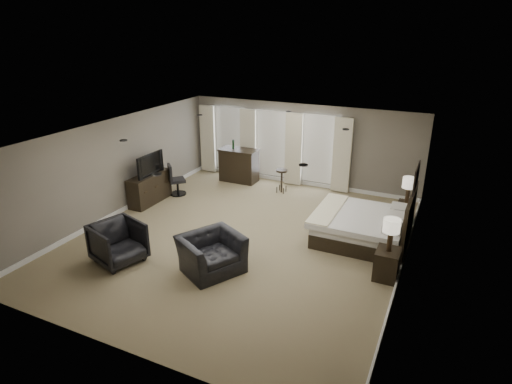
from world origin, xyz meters
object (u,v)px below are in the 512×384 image
at_px(nightstand_near, 387,264).
at_px(bar_stool_right, 282,181).
at_px(bed, 360,214).
at_px(nightstand_far, 405,213).
at_px(lamp_near, 391,235).
at_px(lamp_far, 408,190).
at_px(bar_stool_left, 237,170).
at_px(armchair_near, 211,248).
at_px(bar_counter, 239,165).
at_px(dresser, 150,188).
at_px(armchair_far, 118,241).
at_px(tv, 148,172).
at_px(desk_chair, 177,179).

relative_size(nightstand_near, bar_stool_right, 0.85).
height_order(bed, nightstand_far, bed).
distance_m(lamp_near, lamp_far, 2.90).
relative_size(bed, bar_stool_left, 3.01).
bearing_deg(armchair_near, nightstand_near, -40.33).
bearing_deg(nightstand_near, bar_counter, 143.92).
distance_m(dresser, armchair_far, 3.38).
bearing_deg(bar_stool_right, lamp_far, -10.04).
distance_m(lamp_near, armchair_far, 5.71).
bearing_deg(dresser, armchair_far, -63.21).
relative_size(bed, bar_stool_right, 2.88).
relative_size(nightstand_far, bar_counter, 0.45).
bearing_deg(armchair_far, tv, 44.32).
height_order(dresser, bar_stool_right, dresser).
height_order(armchair_far, desk_chair, armchair_far).
height_order(tv, bar_stool_left, tv).
xyz_separation_m(nightstand_far, armchair_far, (-5.40, -4.71, 0.22)).
bearing_deg(bar_counter, nightstand_near, -36.08).
bearing_deg(armchair_near, bed, -13.41).
bearing_deg(dresser, armchair_near, -35.02).
relative_size(bar_counter, desk_chair, 1.28).
bearing_deg(nightstand_far, armchair_far, -138.90).
height_order(nightstand_near, nightstand_far, nightstand_near).
height_order(bar_counter, bar_stool_right, bar_counter).
relative_size(nightstand_near, dresser, 0.42).
distance_m(bed, desk_chair, 5.68).
xyz_separation_m(lamp_far, bar_counter, (-5.40, 1.04, -0.36)).
bearing_deg(desk_chair, bar_stool_left, -73.01).
height_order(lamp_far, bar_counter, lamp_far).
bearing_deg(bar_counter, armchair_far, -89.92).
bearing_deg(lamp_far, desk_chair, -172.54).
height_order(armchair_far, bar_stool_left, armchair_far).
xyz_separation_m(nightstand_near, lamp_near, (0.00, 0.00, 0.66)).
height_order(bed, nightstand_near, bed).
distance_m(bed, tv, 6.04).
bearing_deg(desk_chair, lamp_near, -152.37).
bearing_deg(bar_stool_left, armchair_near, -67.88).
bearing_deg(armchair_far, nightstand_far, -31.37).
xyz_separation_m(nightstand_far, bar_stool_left, (-5.51, 1.07, 0.07)).
xyz_separation_m(dresser, armchair_far, (1.52, -3.02, 0.07)).
bearing_deg(bed, bar_counter, 151.14).
height_order(armchair_far, bar_counter, bar_counter).
bearing_deg(desk_chair, bar_stool_right, -106.54).
bearing_deg(dresser, lamp_near, -9.92).
xyz_separation_m(bar_stool_right, desk_chair, (-2.80, -1.52, 0.12)).
distance_m(armchair_far, bar_counter, 5.75).
bearing_deg(tv, bed, -87.72).
height_order(nightstand_near, dresser, dresser).
bearing_deg(lamp_far, armchair_far, -138.90).
xyz_separation_m(tv, bar_counter, (1.52, 2.73, -0.38)).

